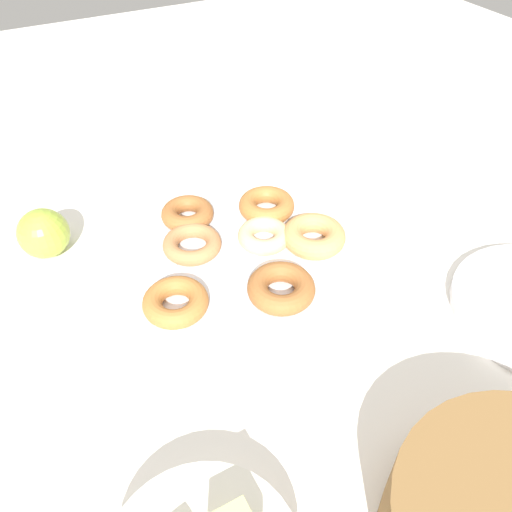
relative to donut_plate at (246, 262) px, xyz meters
name	(u,v)px	position (x,y,z in m)	size (l,w,h in m)	color
ground_plane	(246,265)	(0.00, 0.00, -0.01)	(2.40, 2.40, 0.00)	white
donut_plate	(246,262)	(0.00, 0.00, 0.00)	(0.30, 0.30, 0.01)	silver
donut_0	(192,244)	(0.06, -0.05, 0.02)	(0.08, 0.08, 0.02)	#B27547
donut_1	(176,302)	(0.12, 0.04, 0.02)	(0.08, 0.08, 0.03)	#AD6B33
donut_2	(267,205)	(-0.08, -0.08, 0.02)	(0.09, 0.09, 0.03)	#AD6B33
donut_3	(281,288)	(-0.01, 0.08, 0.02)	(0.09, 0.09, 0.03)	#995B2D
donut_4	(187,214)	(0.04, -0.12, 0.02)	(0.08, 0.08, 0.03)	#995B2D
donut_5	(314,236)	(-0.10, 0.01, 0.02)	(0.09, 0.09, 0.03)	tan
donut_6	(264,236)	(-0.04, -0.02, 0.02)	(0.08, 0.08, 0.02)	#EABC84
apple	(44,233)	(0.25, -0.16, 0.03)	(0.07, 0.07, 0.07)	#93AD38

